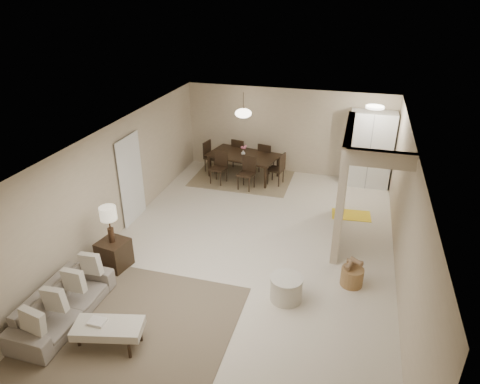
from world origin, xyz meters
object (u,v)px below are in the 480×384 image
(side_table, at_px, (114,254))
(wicker_basket, at_px, (352,277))
(sofa, at_px, (63,304))
(pantry_cabinet, at_px, (370,149))
(dining_table, at_px, (243,166))
(ottoman_bench, at_px, (108,329))
(round_pouf, at_px, (286,288))

(side_table, relative_size, wicker_basket, 1.40)
(sofa, bearing_deg, pantry_cabinet, -34.28)
(sofa, distance_m, dining_table, 6.66)
(sofa, bearing_deg, ottoman_bench, -105.78)
(pantry_cabinet, xyz_separation_m, wicker_basket, (-0.17, -4.72, -0.87))
(side_table, bearing_deg, pantry_cabinet, 48.76)
(ottoman_bench, height_order, wicker_basket, ottoman_bench)
(sofa, distance_m, round_pouf, 3.82)
(round_pouf, height_order, wicker_basket, round_pouf)
(ottoman_bench, relative_size, wicker_basket, 2.74)
(ottoman_bench, distance_m, wicker_basket, 4.40)
(ottoman_bench, bearing_deg, sofa, 150.67)
(sofa, height_order, ottoman_bench, sofa)
(ottoman_bench, relative_size, side_table, 1.96)
(ottoman_bench, xyz_separation_m, side_table, (-0.99, 1.85, -0.01))
(round_pouf, bearing_deg, dining_table, 113.47)
(pantry_cabinet, distance_m, ottoman_bench, 8.22)
(sofa, xyz_separation_m, side_table, (0.05, 1.55, 0.00))
(round_pouf, bearing_deg, wicker_basket, 33.56)
(side_table, height_order, dining_table, dining_table)
(pantry_cabinet, distance_m, wicker_basket, 4.81)
(ottoman_bench, bearing_deg, dining_table, 74.26)
(dining_table, bearing_deg, side_table, -93.24)
(ottoman_bench, height_order, dining_table, dining_table)
(sofa, relative_size, ottoman_bench, 1.74)
(pantry_cabinet, bearing_deg, ottoman_bench, -117.33)
(ottoman_bench, distance_m, dining_table, 6.83)
(sofa, height_order, wicker_basket, sofa)
(round_pouf, bearing_deg, sofa, -156.82)
(side_table, xyz_separation_m, wicker_basket, (4.58, 0.69, -0.11))
(ottoman_bench, height_order, side_table, side_table)
(pantry_cabinet, xyz_separation_m, sofa, (-4.80, -6.97, -0.76))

